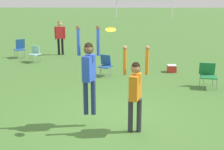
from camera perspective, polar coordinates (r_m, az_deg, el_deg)
ground_plane at (r=8.39m, az=0.08°, el=-8.23°), size 120.00×120.00×0.00m
person_jumping at (r=7.62m, az=-4.24°, el=1.22°), size 0.58×0.46×2.23m
person_defending at (r=7.36m, az=4.29°, el=-2.29°), size 0.62×0.50×2.12m
frisbee at (r=7.11m, az=-0.23°, el=8.28°), size 0.24×0.23×0.09m
camping_chair_0 at (r=12.63m, az=-1.17°, el=2.05°), size 0.63×0.69×0.83m
camping_chair_1 at (r=16.78m, az=-16.49°, el=4.91°), size 0.65×0.73×0.94m
camping_chair_2 at (r=15.52m, az=-13.89°, el=4.02°), size 0.63×0.68×0.78m
camping_chair_3 at (r=11.56m, az=17.13°, el=0.26°), size 0.64×0.68×0.86m
person_spectator_near at (r=16.99m, az=-9.48°, el=7.39°), size 0.61×0.33×1.83m
cooler_box at (r=13.47m, az=10.85°, el=1.19°), size 0.37×0.35×0.31m
soccer_goal at (r=39.93m, az=5.97°, el=12.83°), size 7.10×0.10×2.35m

